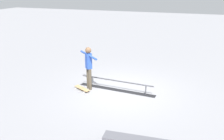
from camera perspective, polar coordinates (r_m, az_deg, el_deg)
name	(u,v)px	position (r m, az deg, el deg)	size (l,w,h in m)	color
ground_plane	(120,91)	(9.97, 1.92, -4.68)	(60.00, 60.00, 0.00)	gray
grind_rail	(116,86)	(9.95, 0.98, -3.59)	(3.19, 0.46, 0.42)	black
skater_main	(89,65)	(9.82, -5.31, 1.09)	(1.10, 0.95, 1.71)	brown
skateboard_main	(82,88)	(10.05, -6.81, -4.16)	(0.80, 0.55, 0.09)	tan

